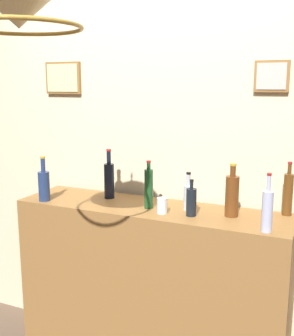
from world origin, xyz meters
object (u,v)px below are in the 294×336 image
object	(u,v)px
liquor_bottle_rye	(109,179)
liquor_bottle_brandy	(44,185)
liquor_bottle_bourbon	(267,210)
glass_tumbler_rocks	(162,206)
liquor_bottle_sherry	(191,202)
liquor_bottle_whiskey	(149,188)
pendant_lamp	(17,1)
liquor_bottle_vodka	(288,194)
liquor_bottle_vermouth	(188,196)
liquor_bottle_tequila	(232,195)

from	to	relation	value
liquor_bottle_rye	liquor_bottle_brandy	bearing A→B (deg)	-146.53
liquor_bottle_bourbon	glass_tumbler_rocks	bearing A→B (deg)	173.73
liquor_bottle_sherry	liquor_bottle_brandy	xyz separation A→B (m)	(-0.95, -0.09, 0.02)
liquor_bottle_whiskey	pendant_lamp	xyz separation A→B (m)	(-0.08, -0.97, 0.89)
liquor_bottle_vodka	pendant_lamp	xyz separation A→B (m)	(-0.85, -1.17, 0.89)
liquor_bottle_rye	pendant_lamp	distance (m)	1.42
liquor_bottle_sherry	liquor_bottle_vodka	size ratio (longest dim) A/B	0.69
liquor_bottle_bourbon	liquor_bottle_vermouth	bearing A→B (deg)	158.63
liquor_bottle_rye	liquor_bottle_whiskey	bearing A→B (deg)	-17.65
liquor_bottle_bourbon	liquor_bottle_tequila	xyz separation A→B (m)	(-0.22, 0.18, 0.01)
liquor_bottle_vodka	liquor_bottle_vermouth	bearing A→B (deg)	-165.50
liquor_bottle_sherry	liquor_bottle_rye	distance (m)	0.63
liquor_bottle_sherry	liquor_bottle_rye	bearing A→B (deg)	166.77
liquor_bottle_tequila	liquor_bottle_vermouth	distance (m)	0.26
liquor_bottle_whiskey	liquor_bottle_brandy	size ratio (longest dim) A/B	1.01
liquor_bottle_vermouth	liquor_bottle_sherry	bearing A→B (deg)	-62.02
liquor_bottle_whiskey	liquor_bottle_vermouth	distance (m)	0.24
liquor_bottle_whiskey	pendant_lamp	distance (m)	1.32
liquor_bottle_brandy	liquor_bottle_bourbon	bearing A→B (deg)	-0.20
liquor_bottle_bourbon	liquor_bottle_vermouth	xyz separation A→B (m)	(-0.48, 0.19, -0.03)
liquor_bottle_vodka	glass_tumbler_rocks	size ratio (longest dim) A/B	3.38
liquor_bottle_rye	liquor_bottle_vermouth	size ratio (longest dim) A/B	1.41
liquor_bottle_sherry	pendant_lamp	bearing A→B (deg)	-110.91
liquor_bottle_sherry	liquor_bottle_bourbon	xyz separation A→B (m)	(0.43, -0.09, 0.03)
liquor_bottle_brandy	pendant_lamp	distance (m)	1.38
liquor_bottle_vermouth	liquor_bottle_rye	bearing A→B (deg)	175.32
liquor_bottle_sherry	liquor_bottle_vodka	xyz separation A→B (m)	(0.49, 0.24, 0.04)
liquor_bottle_vodka	pendant_lamp	world-z (taller)	pendant_lamp
pendant_lamp	liquor_bottle_brandy	bearing A→B (deg)	125.30
glass_tumbler_rocks	pendant_lamp	xyz separation A→B (m)	(-0.19, -0.90, 0.97)
liquor_bottle_whiskey	liquor_bottle_brandy	distance (m)	0.69
liquor_bottle_sherry	glass_tumbler_rocks	bearing A→B (deg)	-171.53
liquor_bottle_whiskey	liquor_bottle_vodka	bearing A→B (deg)	14.59
liquor_bottle_bourbon	pendant_lamp	xyz separation A→B (m)	(-0.78, -0.84, 0.90)
liquor_bottle_whiskey	liquor_bottle_bourbon	distance (m)	0.72
liquor_bottle_vodka	liquor_bottle_rye	bearing A→B (deg)	-175.07
liquor_bottle_whiskey	liquor_bottle_bourbon	size ratio (longest dim) A/B	0.96
liquor_bottle_brandy	liquor_bottle_rye	bearing A→B (deg)	33.47
liquor_bottle_sherry	liquor_bottle_tequila	xyz separation A→B (m)	(0.21, 0.09, 0.04)
liquor_bottle_rye	liquor_bottle_tequila	bearing A→B (deg)	-3.94
liquor_bottle_sherry	liquor_bottle_rye	xyz separation A→B (m)	(-0.61, 0.14, 0.04)
liquor_bottle_tequila	liquor_bottle_vodka	bearing A→B (deg)	28.12
liquor_bottle_sherry	glass_tumbler_rocks	size ratio (longest dim) A/B	2.32
liquor_bottle_whiskey	pendant_lamp	size ratio (longest dim) A/B	0.61
liquor_bottle_brandy	liquor_bottle_tequila	world-z (taller)	liquor_bottle_tequila
liquor_bottle_bourbon	liquor_bottle_vodka	bearing A→B (deg)	79.01
liquor_bottle_bourbon	glass_tumbler_rocks	size ratio (longest dim) A/B	3.32
liquor_bottle_whiskey	liquor_bottle_rye	world-z (taller)	liquor_bottle_rye
liquor_bottle_bourbon	liquor_bottle_sherry	bearing A→B (deg)	168.10
liquor_bottle_brandy	liquor_bottle_bourbon	distance (m)	1.38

